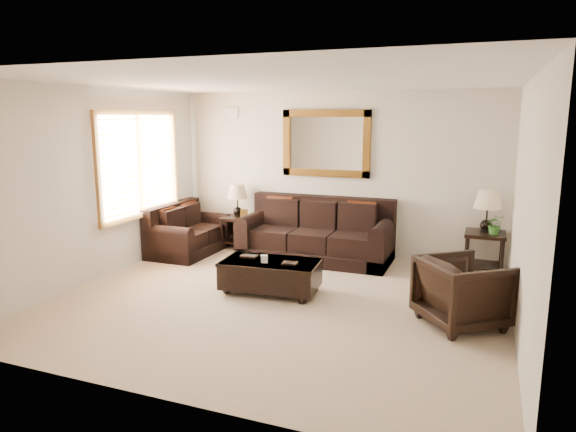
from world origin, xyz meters
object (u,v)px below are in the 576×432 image
at_px(end_table_left, 238,207).
at_px(armchair, 463,289).
at_px(loveseat, 187,235).
at_px(coffee_table, 271,273).
at_px(sofa, 316,237).
at_px(end_table_right, 487,219).

height_order(end_table_left, armchair, end_table_left).
distance_m(loveseat, coffee_table, 2.54).
bearing_deg(loveseat, sofa, -78.88).
height_order(sofa, armchair, sofa).
bearing_deg(coffee_table, armchair, -10.39).
bearing_deg(armchair, end_table_left, 21.94).
distance_m(sofa, armchair, 3.11).
height_order(sofa, coffee_table, sofa).
xyz_separation_m(loveseat, coffee_table, (2.14, -1.37, -0.04)).
bearing_deg(end_table_right, coffee_table, -143.21).
bearing_deg(end_table_right, loveseat, -173.01).
bearing_deg(sofa, armchair, -40.54).
bearing_deg(armchair, end_table_right, -43.77).
xyz_separation_m(sofa, end_table_left, (-1.51, 0.18, 0.38)).
bearing_deg(loveseat, armchair, -109.26).
relative_size(loveseat, armchair, 1.75).
bearing_deg(end_table_left, loveseat, -137.87).
distance_m(loveseat, end_table_right, 4.81).
height_order(end_table_right, coffee_table, end_table_right).
xyz_separation_m(loveseat, end_table_left, (0.67, 0.61, 0.43)).
distance_m(loveseat, end_table_left, 1.00).
height_order(end_table_left, coffee_table, end_table_left).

